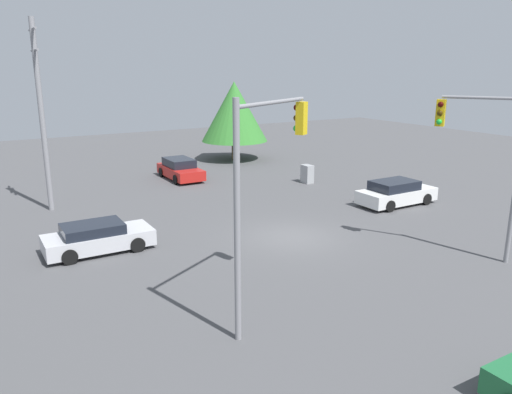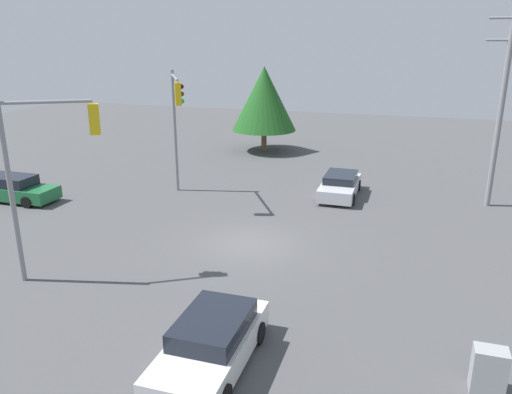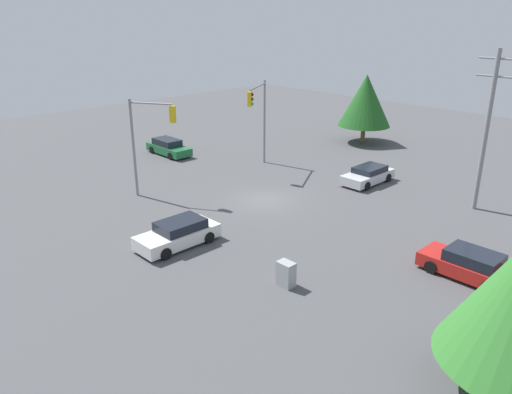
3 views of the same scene
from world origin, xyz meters
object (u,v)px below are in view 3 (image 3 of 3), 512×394
Objects in this scene: sedan_silver at (368,175)px; sedan_white at (178,234)px; traffic_signal_main at (148,132)px; sedan_green at (168,147)px; traffic_signal_cross at (259,110)px; sedan_red at (469,265)px; electrical_cabinet at (286,274)px.

sedan_white reaches higher than sedan_silver.
sedan_green is at bearing 108.96° from traffic_signal_main.
traffic_signal_cross is (-8.32, -3.02, 3.97)m from sedan_green.
traffic_signal_cross is at bearing -61.02° from sedan_white.
sedan_white is 15.42m from traffic_signal_cross.
traffic_signal_cross reaches higher than sedan_white.
sedan_red is (-11.29, 8.29, 0.06)m from sedan_silver.
sedan_white is at bearing 122.44° from sedan_red.
sedan_green is 0.70× the size of traffic_signal_main.
sedan_red is 3.65× the size of electrical_cabinet.
traffic_signal_cross is (7.22, -13.04, 3.96)m from sedan_white.
sedan_red is at bearing 85.53° from sedan_green.
electrical_cabinet is (5.44, 6.78, -0.07)m from sedan_red.
traffic_signal_main is 5.51× the size of electrical_cabinet.
electrical_cabinet is (-14.11, 11.98, -4.03)m from traffic_signal_cross.
sedan_white is at bearing 8.72° from electrical_cabinet.
sedan_green reaches higher than sedan_silver.
sedan_red is 0.66× the size of traffic_signal_main.
sedan_green is 24.16m from electrical_cabinet.
sedan_red is 20.62m from traffic_signal_cross.
sedan_silver is at bearing 53.72° from sedan_red.
traffic_signal_cross is (8.26, 3.09, 4.02)m from sedan_silver.
traffic_signal_cross is at bearing 20.50° from sedan_silver.
traffic_signal_main is 9.89m from traffic_signal_cross.
sedan_silver is at bearing -68.77° from electrical_cabinet.
traffic_signal_main is at bearing 103.40° from sedan_red.
sedan_green is at bearing -100.08° from traffic_signal_cross.
traffic_signal_main is (8.42, 12.98, 3.86)m from sedan_silver.
sedan_white is at bearing -54.07° from traffic_signal_main.
traffic_signal_main is 0.98× the size of traffic_signal_cross.
sedan_red is at bearing -17.57° from traffic_signal_main.
sedan_silver is (-16.58, -6.11, -0.05)m from sedan_green.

